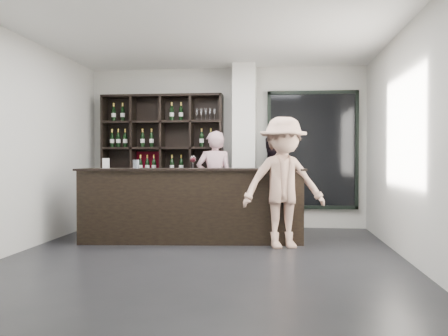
# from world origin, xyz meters

# --- Properties ---
(floor) EXTENTS (5.00, 5.50, 0.01)m
(floor) POSITION_xyz_m (0.00, 0.00, -0.01)
(floor) COLOR black
(floor) RESTS_ON ground
(wine_shelf) EXTENTS (2.20, 0.35, 2.40)m
(wine_shelf) POSITION_xyz_m (-1.15, 2.57, 1.20)
(wine_shelf) COLOR black
(wine_shelf) RESTS_ON floor
(structural_column) EXTENTS (0.40, 0.40, 2.90)m
(structural_column) POSITION_xyz_m (0.35, 2.47, 1.45)
(structural_column) COLOR silver
(structural_column) RESTS_ON floor
(glass_panel) EXTENTS (1.60, 0.08, 2.10)m
(glass_panel) POSITION_xyz_m (1.55, 2.69, 1.40)
(glass_panel) COLOR black
(glass_panel) RESTS_ON floor
(tasting_counter) EXTENTS (3.34, 0.69, 1.10)m
(tasting_counter) POSITION_xyz_m (-0.35, 1.10, 0.55)
(tasting_counter) COLOR black
(tasting_counter) RESTS_ON floor
(taster_pink) EXTENTS (0.69, 0.51, 1.72)m
(taster_pink) POSITION_xyz_m (-0.15, 2.24, 0.86)
(taster_pink) COLOR #CF9DA7
(taster_pink) RESTS_ON floor
(taster_black) EXTENTS (0.90, 0.77, 1.64)m
(taster_black) POSITION_xyz_m (0.83, 2.24, 0.82)
(taster_black) COLOR black
(taster_black) RESTS_ON floor
(customer) EXTENTS (1.32, 0.99, 1.83)m
(customer) POSITION_xyz_m (1.01, 0.79, 0.91)
(customer) COLOR tan
(customer) RESTS_ON floor
(wine_glass) EXTENTS (0.11, 0.11, 0.22)m
(wine_glass) POSITION_xyz_m (-0.32, 1.08, 1.21)
(wine_glass) COLOR white
(wine_glass) RESTS_ON tasting_counter
(spit_cup) EXTENTS (0.10, 0.10, 0.13)m
(spit_cup) POSITION_xyz_m (-1.20, 1.08, 1.16)
(spit_cup) COLOR #9BA7B8
(spit_cup) RESTS_ON tasting_counter
(napkin_stack) EXTENTS (0.15, 0.15, 0.02)m
(napkin_stack) POSITION_xyz_m (0.72, 1.20, 1.11)
(napkin_stack) COLOR white
(napkin_stack) RESTS_ON tasting_counter
(card_stand) EXTENTS (0.11, 0.07, 0.15)m
(card_stand) POSITION_xyz_m (-1.68, 1.11, 1.18)
(card_stand) COLOR white
(card_stand) RESTS_ON tasting_counter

